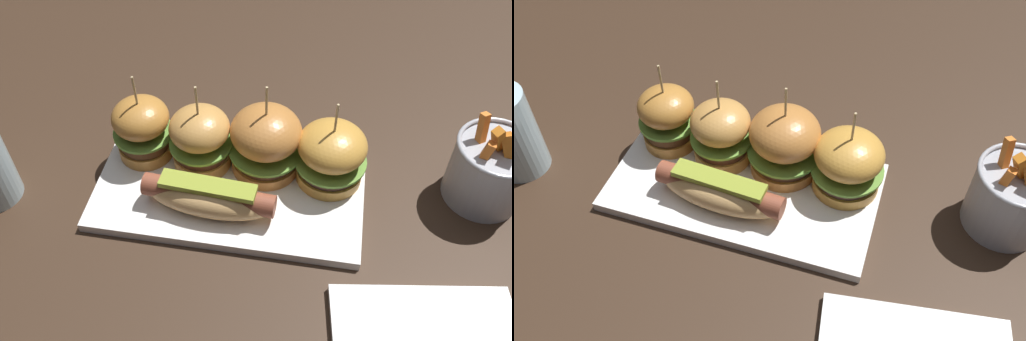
# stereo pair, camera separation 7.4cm
# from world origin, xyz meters

# --- Properties ---
(ground_plane) EXTENTS (3.00, 3.00, 0.00)m
(ground_plane) POSITION_xyz_m (0.00, 0.00, 0.00)
(ground_plane) COLOR #382619
(platter_main) EXTENTS (0.36, 0.19, 0.01)m
(platter_main) POSITION_xyz_m (0.00, 0.00, 0.01)
(platter_main) COLOR white
(platter_main) RESTS_ON ground
(hot_dog) EXTENTS (0.18, 0.07, 0.05)m
(hot_dog) POSITION_xyz_m (-0.02, -0.04, 0.04)
(hot_dog) COLOR #E0AC68
(hot_dog) RESTS_ON platter_main
(slider_far_left) EXTENTS (0.08, 0.08, 0.14)m
(slider_far_left) POSITION_xyz_m (-0.13, 0.05, 0.06)
(slider_far_left) COLOR #B97A33
(slider_far_left) RESTS_ON platter_main
(slider_center_left) EXTENTS (0.09, 0.09, 0.14)m
(slider_center_left) POSITION_xyz_m (-0.05, 0.04, 0.06)
(slider_center_left) COLOR #C98E45
(slider_center_left) RESTS_ON platter_main
(slider_center_right) EXTENTS (0.10, 0.10, 0.14)m
(slider_center_right) POSITION_xyz_m (0.04, 0.05, 0.06)
(slider_center_right) COLOR #BD7737
(slider_center_right) RESTS_ON platter_main
(slider_far_right) EXTENTS (0.10, 0.10, 0.13)m
(slider_far_right) POSITION_xyz_m (0.13, 0.04, 0.06)
(slider_far_right) COLOR gold
(slider_far_right) RESTS_ON platter_main
(fries_bucket) EXTENTS (0.11, 0.11, 0.15)m
(fries_bucket) POSITION_xyz_m (0.34, 0.06, 0.05)
(fries_bucket) COLOR #A8AAB2
(fries_bucket) RESTS_ON ground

